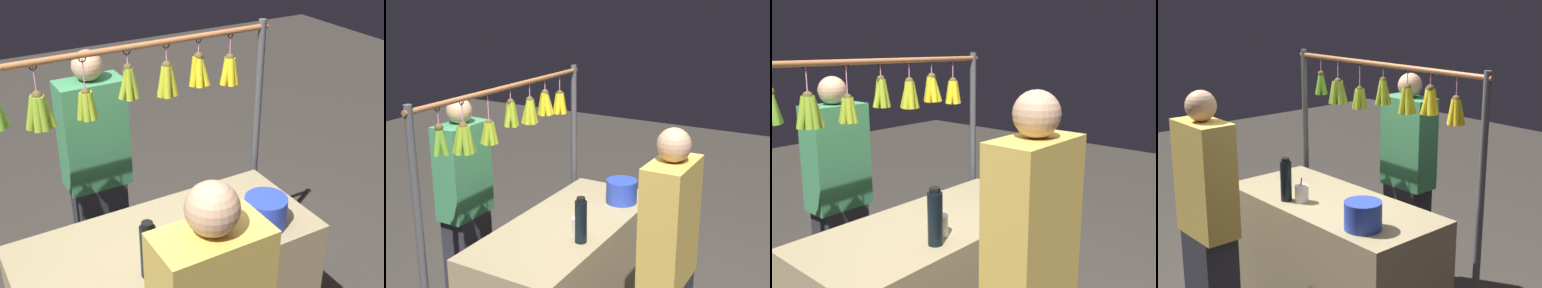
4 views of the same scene
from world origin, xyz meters
TOP-DOWN VIEW (x-y plane):
  - display_rack at (-0.00, -0.44)m, footprint 1.73×0.14m
  - water_bottle at (0.20, 0.21)m, footprint 0.07×0.07m
  - blue_bucket at (-0.47, 0.16)m, footprint 0.22×0.22m
  - drink_cup at (0.11, 0.15)m, footprint 0.09×0.09m
  - vendor_person at (0.07, -0.80)m, footprint 0.38×0.21m

SIDE VIEW (x-z plane):
  - vendor_person at x=0.07m, z-range -0.01..1.59m
  - drink_cup at x=0.11m, z-range 0.83..0.98m
  - blue_bucket at x=-0.47m, z-range 0.85..1.01m
  - water_bottle at x=0.20m, z-range 0.85..1.13m
  - display_rack at x=0.00m, z-range 0.41..2.14m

